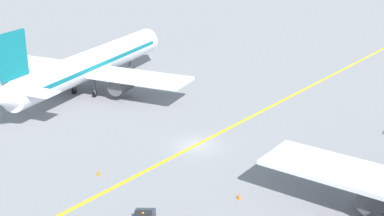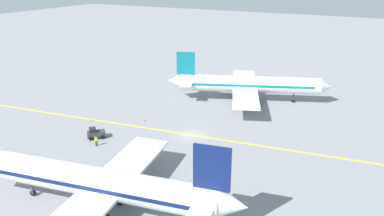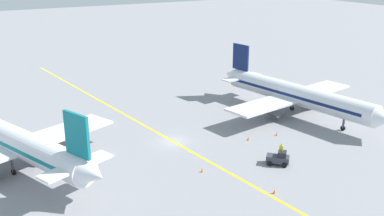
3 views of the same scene
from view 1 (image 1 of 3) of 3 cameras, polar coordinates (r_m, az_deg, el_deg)
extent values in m
plane|color=gray|center=(54.33, 0.44, -3.98)|extent=(400.00, 400.00, 0.00)
cube|color=yellow|center=(54.33, 0.44, -3.98)|extent=(14.89, 119.17, 0.01)
cylinder|color=silver|center=(71.00, -10.66, 4.71)|extent=(14.17, 29.28, 3.60)
cone|color=silver|center=(84.37, -4.40, 7.39)|extent=(4.06, 3.47, 3.42)
cone|color=silver|center=(58.78, -19.78, 0.97)|extent=(3.94, 3.90, 3.06)
cube|color=#0F727F|center=(70.97, -10.67, 4.83)|extent=(13.13, 26.50, 0.50)
cube|color=silver|center=(70.41, -11.08, 3.94)|extent=(27.99, 14.95, 0.36)
cylinder|color=#4C4C51|center=(73.68, -14.21, 3.40)|extent=(3.21, 3.78, 2.20)
cylinder|color=#4C4C51|center=(68.08, -7.56, 2.50)|extent=(3.21, 3.78, 2.20)
cube|color=#0F727F|center=(59.43, -18.59, 5.34)|extent=(1.78, 3.86, 5.00)
cube|color=silver|center=(60.81, -17.87, 1.90)|extent=(9.26, 5.48, 0.24)
cylinder|color=#4C4C51|center=(79.39, -6.63, 4.73)|extent=(0.36, 0.36, 2.00)
cylinder|color=black|center=(79.65, -6.60, 4.04)|extent=(0.55, 0.85, 0.80)
cylinder|color=#4C4C51|center=(71.02, -12.51, 2.56)|extent=(0.36, 0.36, 2.00)
cylinder|color=black|center=(71.32, -12.45, 1.80)|extent=(0.55, 0.85, 0.80)
cylinder|color=#4C4C51|center=(69.21, -10.38, 2.26)|extent=(0.36, 0.36, 2.00)
cylinder|color=black|center=(69.52, -10.33, 1.47)|extent=(0.55, 0.85, 0.80)
cylinder|color=#4C4C51|center=(43.69, 19.05, -8.79)|extent=(2.70, 3.52, 2.20)
sphere|color=orange|center=(38.89, -5.26, -11.09)|extent=(0.16, 0.16, 0.16)
sphere|color=#9E7051|center=(39.24, -0.56, -11.47)|extent=(0.22, 0.22, 0.22)
cone|color=orange|center=(48.90, -9.94, -6.80)|extent=(0.32, 0.32, 0.55)
cone|color=orange|center=(44.60, 5.05, -9.33)|extent=(0.32, 0.32, 0.55)
camera|label=2|loc=(65.56, 64.31, 13.75)|focal=35.00mm
camera|label=3|loc=(67.16, -65.41, 12.62)|focal=42.00mm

